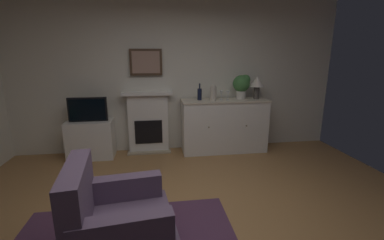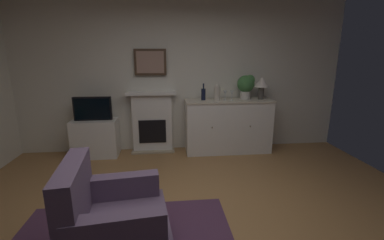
% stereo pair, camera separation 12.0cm
% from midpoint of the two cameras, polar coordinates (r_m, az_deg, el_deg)
% --- Properties ---
extents(ground_plane, '(5.89, 5.02, 0.10)m').
position_cam_midpoint_polar(ground_plane, '(2.90, 2.66, -23.79)').
color(ground_plane, '#9E7042').
rests_on(ground_plane, ground).
extents(wall_rear, '(5.89, 0.06, 2.69)m').
position_cam_midpoint_polar(wall_rear, '(4.77, -1.62, 9.49)').
color(wall_rear, silver).
rests_on(wall_rear, ground_plane).
extents(fireplace_unit, '(0.87, 0.30, 1.10)m').
position_cam_midpoint_polar(fireplace_unit, '(4.77, -7.92, -0.38)').
color(fireplace_unit, white).
rests_on(fireplace_unit, ground_plane).
extents(framed_picture, '(0.55, 0.04, 0.45)m').
position_cam_midpoint_polar(framed_picture, '(4.67, -8.35, 12.37)').
color(framed_picture, '#473323').
extents(sideboard_cabinet, '(1.55, 0.49, 0.96)m').
position_cam_midpoint_polar(sideboard_cabinet, '(4.76, 8.60, -1.29)').
color(sideboard_cabinet, white).
rests_on(sideboard_cabinet, ground_plane).
extents(table_lamp, '(0.26, 0.26, 0.40)m').
position_cam_midpoint_polar(table_lamp, '(4.80, 15.68, 7.68)').
color(table_lamp, '#4C4742').
rests_on(table_lamp, sideboard_cabinet).
extents(wine_bottle, '(0.08, 0.08, 0.29)m').
position_cam_midpoint_polar(wine_bottle, '(4.56, 3.26, 5.68)').
color(wine_bottle, black).
rests_on(wine_bottle, sideboard_cabinet).
extents(wine_glass_left, '(0.07, 0.07, 0.16)m').
position_cam_midpoint_polar(wine_glass_left, '(4.60, 8.01, 5.83)').
color(wine_glass_left, silver).
rests_on(wine_glass_left, sideboard_cabinet).
extents(wine_glass_center, '(0.07, 0.07, 0.16)m').
position_cam_midpoint_polar(wine_glass_center, '(4.59, 9.47, 5.76)').
color(wine_glass_center, silver).
rests_on(wine_glass_center, sideboard_cabinet).
extents(vase_decorative, '(0.11, 0.11, 0.28)m').
position_cam_midpoint_polar(vase_decorative, '(4.54, 6.24, 5.99)').
color(vase_decorative, beige).
rests_on(vase_decorative, sideboard_cabinet).
extents(tv_cabinet, '(0.75, 0.42, 0.65)m').
position_cam_midpoint_polar(tv_cabinet, '(4.81, -19.59, -3.73)').
color(tv_cabinet, white).
rests_on(tv_cabinet, ground_plane).
extents(tv_set, '(0.62, 0.07, 0.40)m').
position_cam_midpoint_polar(tv_set, '(4.66, -20.18, 2.34)').
color(tv_set, black).
rests_on(tv_set, tv_cabinet).
extents(potted_plant_small, '(0.30, 0.30, 0.43)m').
position_cam_midpoint_polar(potted_plant_small, '(4.75, 12.48, 7.54)').
color(potted_plant_small, beige).
rests_on(potted_plant_small, sideboard_cabinet).
extents(armchair, '(0.89, 0.86, 0.92)m').
position_cam_midpoint_polar(armchair, '(2.41, -15.74, -20.55)').
color(armchair, '#604C66').
rests_on(armchair, ground_plane).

